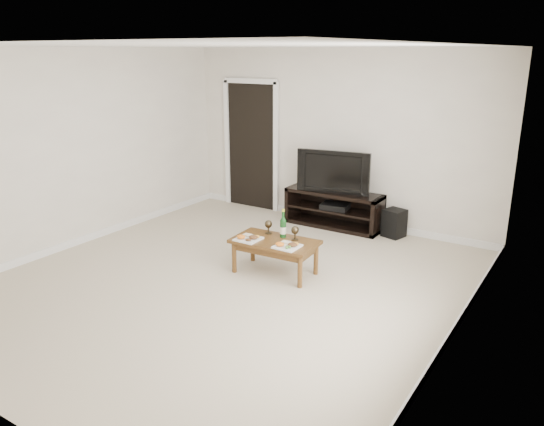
{
  "coord_description": "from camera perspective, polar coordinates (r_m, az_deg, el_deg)",
  "views": [
    {
      "loc": [
        3.44,
        -4.43,
        2.55
      ],
      "look_at": [
        0.19,
        0.65,
        0.7
      ],
      "focal_mm": 35.0,
      "sensor_mm": 36.0,
      "label": 1
    }
  ],
  "objects": [
    {
      "name": "plate_right",
      "position": [
        6.01,
        1.65,
        -3.39
      ],
      "size": [
        0.27,
        0.27,
        0.07
      ],
      "primitive_type": "cube",
      "color": "white",
      "rests_on": "coffee_table"
    },
    {
      "name": "goblet_left",
      "position": [
        6.43,
        -0.39,
        -1.51
      ],
      "size": [
        0.09,
        0.09,
        0.17
      ],
      "primitive_type": null,
      "color": "#382F1E",
      "rests_on": "coffee_table"
    },
    {
      "name": "plate_left",
      "position": [
        6.25,
        -2.56,
        -2.59
      ],
      "size": [
        0.27,
        0.27,
        0.07
      ],
      "primitive_type": "cube",
      "color": "white",
      "rests_on": "coffee_table"
    },
    {
      "name": "ceiling",
      "position": [
        5.61,
        -5.47,
        17.67
      ],
      "size": [
        5.0,
        5.5,
        0.04
      ],
      "primitive_type": "cube",
      "color": "white",
      "rests_on": "back_wall"
    },
    {
      "name": "floor",
      "position": [
        6.16,
        -4.78,
        -7.47
      ],
      "size": [
        5.5,
        5.5,
        0.0
      ],
      "primitive_type": "plane",
      "color": "#BBAE97",
      "rests_on": "ground"
    },
    {
      "name": "back_wall",
      "position": [
        8.08,
        7.06,
        8.01
      ],
      "size": [
        5.0,
        0.04,
        2.6
      ],
      "primitive_type": "cube",
      "color": "beige",
      "rests_on": "ground"
    },
    {
      "name": "media_console",
      "position": [
        8.02,
        6.66,
        0.43
      ],
      "size": [
        1.47,
        0.45,
        0.55
      ],
      "primitive_type": "cube",
      "color": "black",
      "rests_on": "ground"
    },
    {
      "name": "coffee_table",
      "position": [
        6.31,
        0.31,
        -4.73
      ],
      "size": [
        1.03,
        0.6,
        0.42
      ],
      "primitive_type": "cube",
      "rotation": [
        0.0,
        0.0,
        0.06
      ],
      "color": "brown",
      "rests_on": "ground"
    },
    {
      "name": "av_receiver",
      "position": [
        7.98,
        6.8,
        0.73
      ],
      "size": [
        0.44,
        0.35,
        0.08
      ],
      "primitive_type": "cube",
      "rotation": [
        0.0,
        0.0,
        0.14
      ],
      "color": "black",
      "rests_on": "media_console"
    },
    {
      "name": "doorway",
      "position": [
        8.87,
        -2.22,
        7.13
      ],
      "size": [
        0.9,
        0.02,
        2.05
      ],
      "primitive_type": "cube",
      "color": "black",
      "rests_on": "ground"
    },
    {
      "name": "subwoofer",
      "position": [
        7.75,
        13.01,
        -1.06
      ],
      "size": [
        0.33,
        0.33,
        0.4
      ],
      "primitive_type": "cube",
      "rotation": [
        0.0,
        0.0,
        -0.27
      ],
      "color": "black",
      "rests_on": "ground"
    },
    {
      "name": "television",
      "position": [
        7.87,
        6.8,
        4.55
      ],
      "size": [
        1.1,
        0.32,
        0.63
      ],
      "primitive_type": "imported",
      "rotation": [
        0.0,
        0.0,
        0.16
      ],
      "color": "black",
      "rests_on": "media_console"
    },
    {
      "name": "goblet_right",
      "position": [
        6.22,
        2.49,
        -2.17
      ],
      "size": [
        0.09,
        0.09,
        0.17
      ],
      "primitive_type": null,
      "color": "#382F1E",
      "rests_on": "coffee_table"
    },
    {
      "name": "wine_bottle",
      "position": [
        6.28,
        1.2,
        -1.1
      ],
      "size": [
        0.07,
        0.07,
        0.35
      ],
      "primitive_type": "cylinder",
      "color": "#103B14",
      "rests_on": "coffee_table"
    }
  ]
}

